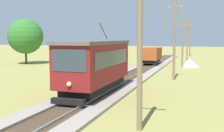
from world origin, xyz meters
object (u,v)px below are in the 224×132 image
(utility_pole_near_tram, at_px, (140,48))
(utility_pole_mid, at_px, (174,38))
(tree_left_far, at_px, (25,36))
(utility_pole_distant, at_px, (187,41))
(gravel_pile, at_px, (190,62))
(utility_pole_horizon, at_px, (190,37))
(utility_pole_far, at_px, (183,43))
(freight_car, at_px, (151,55))
(red_tram, at_px, (96,64))

(utility_pole_near_tram, height_order, utility_pole_mid, utility_pole_mid)
(tree_left_far, bearing_deg, utility_pole_distant, 31.63)
(utility_pole_distant, distance_m, gravel_pile, 11.52)
(utility_pole_horizon, relative_size, gravel_pile, 2.89)
(utility_pole_mid, bearing_deg, utility_pole_far, 90.00)
(gravel_pile, distance_m, tree_left_far, 24.64)
(utility_pole_near_tram, xyz_separation_m, utility_pole_distant, (0.00, 38.95, -0.04))
(freight_car, relative_size, utility_pole_distant, 0.75)
(utility_pole_distant, relative_size, utility_pole_horizon, 0.83)
(red_tram, distance_m, utility_pole_horizon, 44.36)
(utility_pole_near_tram, xyz_separation_m, utility_pole_far, (0.00, 26.91, -0.22))
(utility_pole_mid, xyz_separation_m, gravel_pile, (0.95, 12.68, -3.35))
(utility_pole_horizon, distance_m, gravel_pile, 22.82)
(red_tram, height_order, freight_car, red_tram)
(utility_pole_mid, relative_size, tree_left_far, 1.12)
(utility_pole_mid, distance_m, utility_pole_horizon, 35.19)
(utility_pole_far, relative_size, utility_pole_horizon, 0.79)
(freight_car, relative_size, utility_pole_horizon, 0.63)
(utility_pole_distant, relative_size, gravel_pile, 2.41)
(freight_car, xyz_separation_m, utility_pole_horizon, (4.48, 22.21, 2.68))
(gravel_pile, bearing_deg, utility_pole_near_tram, -91.96)
(red_tram, relative_size, utility_pole_near_tram, 1.22)
(red_tram, relative_size, freight_car, 1.64)
(freight_car, relative_size, utility_pole_near_tram, 0.74)
(red_tram, xyz_separation_m, gravel_pile, (5.43, 21.57, -1.55))
(red_tram, height_order, utility_pole_horizon, utility_pole_horizon)
(gravel_pile, bearing_deg, utility_pole_horizon, 92.42)
(utility_pole_near_tram, distance_m, utility_pole_mid, 15.18)
(red_tram, bearing_deg, utility_pole_near_tram, -54.50)
(gravel_pile, height_order, tree_left_far, tree_left_far)
(freight_car, xyz_separation_m, utility_pole_near_tram, (4.48, -28.16, 2.03))
(utility_pole_far, distance_m, utility_pole_distant, 12.04)
(utility_pole_horizon, relative_size, tree_left_far, 1.19)
(utility_pole_horizon, bearing_deg, gravel_pile, -87.58)
(gravel_pile, bearing_deg, red_tram, -104.13)
(gravel_pile, bearing_deg, freight_car, 176.76)
(freight_car, bearing_deg, utility_pole_near_tram, -80.96)
(utility_pole_mid, bearing_deg, freight_car, 109.04)
(utility_pole_mid, xyz_separation_m, utility_pole_horizon, (-0.00, 35.19, 0.24))
(utility_pole_horizon, xyz_separation_m, gravel_pile, (0.95, -22.52, -3.59))
(freight_car, height_order, gravel_pile, freight_car)
(red_tram, height_order, tree_left_far, tree_left_far)
(freight_car, distance_m, utility_pole_horizon, 22.81)
(red_tram, xyz_separation_m, utility_pole_far, (4.48, 20.63, 1.18))
(red_tram, relative_size, utility_pole_horizon, 1.03)
(utility_pole_distant, height_order, utility_pole_horizon, utility_pole_horizon)
(utility_pole_far, bearing_deg, gravel_pile, 44.57)
(freight_car, relative_size, gravel_pile, 1.81)
(tree_left_far, bearing_deg, utility_pole_near_tram, -46.72)
(red_tram, height_order, utility_pole_near_tram, utility_pole_near_tram)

